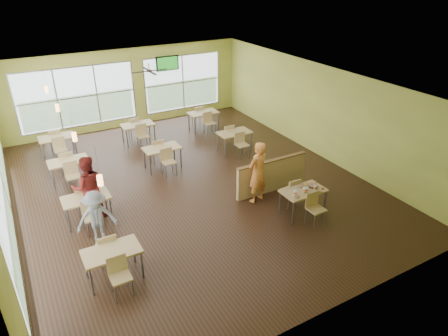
{
  "coord_description": "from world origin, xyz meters",
  "views": [
    {
      "loc": [
        -4.41,
        -10.04,
        6.17
      ],
      "look_at": [
        0.48,
        -1.32,
        1.05
      ],
      "focal_mm": 32.0,
      "sensor_mm": 36.0,
      "label": 1
    }
  ],
  "objects_px": {
    "main_table": "(303,194)",
    "half_wall_divider": "(272,175)",
    "man_plaid": "(258,172)",
    "food_basket": "(313,186)"
  },
  "relations": [
    {
      "from": "main_table",
      "to": "half_wall_divider",
      "type": "distance_m",
      "value": 1.45
    },
    {
      "from": "food_basket",
      "to": "man_plaid",
      "type": "bearing_deg",
      "value": 131.06
    },
    {
      "from": "half_wall_divider",
      "to": "food_basket",
      "type": "bearing_deg",
      "value": -77.35
    },
    {
      "from": "man_plaid",
      "to": "food_basket",
      "type": "bearing_deg",
      "value": 115.41
    },
    {
      "from": "main_table",
      "to": "food_basket",
      "type": "height_order",
      "value": "main_table"
    },
    {
      "from": "main_table",
      "to": "half_wall_divider",
      "type": "relative_size",
      "value": 0.63
    },
    {
      "from": "half_wall_divider",
      "to": "man_plaid",
      "type": "xyz_separation_m",
      "value": [
        -0.7,
        -0.26,
        0.4
      ]
    },
    {
      "from": "food_basket",
      "to": "main_table",
      "type": "bearing_deg",
      "value": -177.46
    },
    {
      "from": "half_wall_divider",
      "to": "food_basket",
      "type": "height_order",
      "value": "half_wall_divider"
    },
    {
      "from": "man_plaid",
      "to": "food_basket",
      "type": "height_order",
      "value": "man_plaid"
    }
  ]
}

